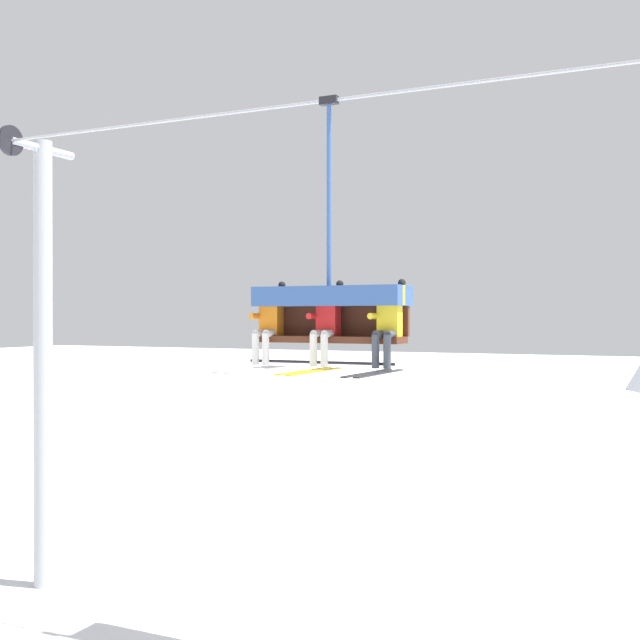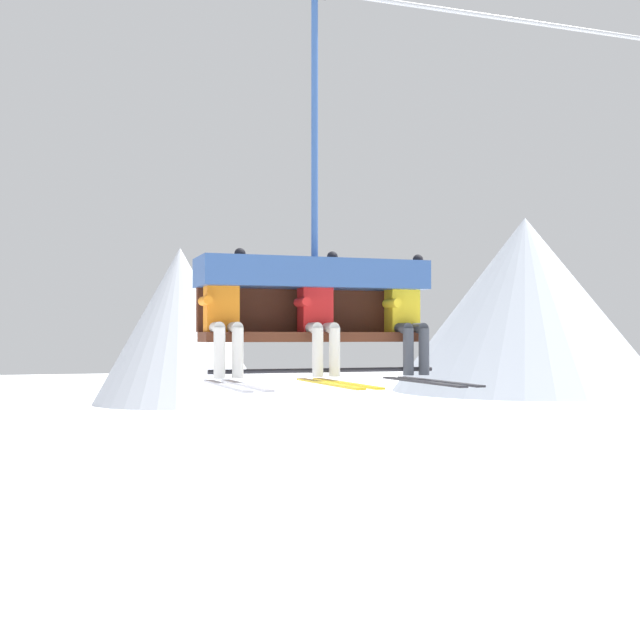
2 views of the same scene
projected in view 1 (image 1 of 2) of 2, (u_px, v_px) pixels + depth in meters
The scene contains 6 objects.
lift_tower_near at pixel (42, 352), 15.50m from camera, with size 0.36×1.88×8.76m.
lift_cable at pixel (477, 82), 11.07m from camera, with size 19.41×0.05×0.05m.
chairlift_chair at pixel (331, 303), 12.11m from camera, with size 2.38×0.74×4.00m.
skier_orange at pixel (268, 324), 12.33m from camera, with size 0.48×1.70×1.34m.
skier_red at pixel (325, 324), 11.92m from camera, with size 0.48×1.70×1.34m.
skier_yellow at pixel (387, 324), 11.50m from camera, with size 0.48×1.70×1.34m.
Camera 1 is at (4.49, -11.76, 5.23)m, focal length 45.00 mm.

